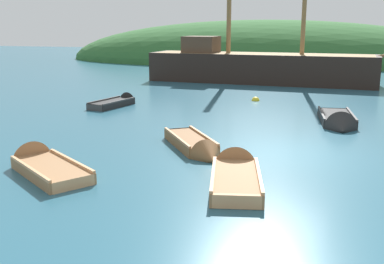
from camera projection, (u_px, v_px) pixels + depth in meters
name	position (u px, v px, depth m)	size (l,w,h in m)	color
ground_plane	(289.00, 152.00, 13.90)	(120.00, 120.00, 0.00)	#285B70
shore_hill	(264.00, 62.00, 48.64)	(44.18, 18.03, 8.71)	#2D602D
sailing_ship	(258.00, 72.00, 30.66)	(17.59, 3.87, 10.87)	black
rowboat_near_dock	(118.00, 103.00, 22.04)	(1.53, 3.22, 0.91)	black
rowboat_center	(235.00, 176.00, 11.37)	(1.81, 3.48, 1.10)	#9E7047
rowboat_far	(42.00, 167.00, 12.14)	(3.39, 2.81, 1.12)	#9E7047
rowboat_outer_right	(195.00, 147.00, 14.01)	(2.73, 3.32, 0.91)	brown
rowboat_portside	(338.00, 123.00, 17.59)	(1.57, 3.69, 1.17)	black
buoy_yellow	(255.00, 101.00, 23.33)	(0.41, 0.41, 0.41)	yellow
buoy_white	(122.00, 100.00, 23.46)	(0.31, 0.31, 0.31)	white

